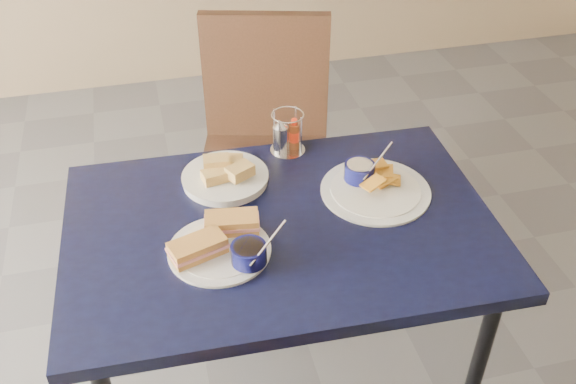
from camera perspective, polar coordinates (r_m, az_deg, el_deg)
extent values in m
cube|color=black|center=(1.75, -0.64, -3.25)|extent=(1.19, 0.82, 0.04)
cylinder|color=black|center=(1.98, 16.47, -14.80)|extent=(0.04, 0.04, 0.71)
cylinder|color=black|center=(2.22, -15.35, -7.45)|extent=(0.04, 0.04, 0.71)
cylinder|color=black|center=(2.35, 9.67, -3.41)|extent=(0.04, 0.04, 0.71)
cube|color=black|center=(2.41, -2.11, 2.32)|extent=(0.57, 0.56, 0.04)
cylinder|color=black|center=(2.41, -5.52, -5.65)|extent=(0.04, 0.04, 0.46)
cylinder|color=black|center=(2.47, 3.26, -4.20)|extent=(0.04, 0.04, 0.46)
cylinder|color=black|center=(2.68, -6.79, -0.52)|extent=(0.04, 0.04, 0.46)
cylinder|color=black|center=(2.74, 1.12, 0.66)|extent=(0.04, 0.04, 0.46)
cube|color=black|center=(2.44, -3.28, 10.16)|extent=(0.47, 0.17, 0.49)
cylinder|color=white|center=(1.66, -6.11, -5.15)|extent=(0.27, 0.27, 0.01)
cylinder|color=white|center=(1.66, -6.12, -5.01)|extent=(0.22, 0.22, 0.00)
cube|color=#D4984C|center=(1.63, -8.03, -4.92)|extent=(0.15, 0.11, 0.04)
cube|color=#D68783|center=(1.63, -8.02, -5.03)|extent=(0.16, 0.12, 0.01)
cube|color=#D4984C|center=(1.69, -5.02, -2.73)|extent=(0.15, 0.09, 0.04)
cube|color=#D68783|center=(1.70, -5.01, -2.85)|extent=(0.15, 0.10, 0.01)
cylinder|color=#090A34|center=(1.60, -3.51, -5.49)|extent=(0.09, 0.09, 0.05)
cylinder|color=black|center=(1.59, -3.53, -5.06)|extent=(0.08, 0.08, 0.01)
cylinder|color=silver|center=(1.56, -1.80, -4.55)|extent=(0.11, 0.07, 0.08)
cylinder|color=white|center=(1.86, 7.78, 0.11)|extent=(0.32, 0.32, 0.01)
cylinder|color=white|center=(1.86, 7.79, 0.25)|extent=(0.26, 0.26, 0.00)
cube|color=gold|center=(1.87, 8.56, 0.75)|extent=(0.07, 0.06, 0.03)
cube|color=gold|center=(1.88, 8.99, 1.01)|extent=(0.08, 0.06, 0.02)
cube|color=gold|center=(1.87, 7.66, 1.07)|extent=(0.06, 0.08, 0.02)
cube|color=gold|center=(1.90, 8.65, 1.74)|extent=(0.07, 0.08, 0.01)
cube|color=gold|center=(1.89, 7.15, 1.93)|extent=(0.08, 0.08, 0.01)
cube|color=gold|center=(1.91, 7.81, 2.39)|extent=(0.07, 0.05, 0.01)
cube|color=gold|center=(1.82, 7.56, 0.61)|extent=(0.08, 0.07, 0.02)
cylinder|color=#090A34|center=(1.88, 6.37, 1.84)|extent=(0.09, 0.09, 0.05)
cylinder|color=beige|center=(1.87, 6.40, 2.23)|extent=(0.08, 0.08, 0.01)
cylinder|color=silver|center=(1.85, 7.98, 2.76)|extent=(0.11, 0.07, 0.08)
cylinder|color=white|center=(1.89, -5.59, 1.17)|extent=(0.25, 0.25, 0.02)
cylinder|color=white|center=(1.88, -5.61, 1.43)|extent=(0.20, 0.20, 0.00)
cube|color=#DEB061|center=(1.85, -6.46, 1.41)|extent=(0.08, 0.06, 0.03)
cube|color=#DEB061|center=(1.90, -5.21, 2.65)|extent=(0.09, 0.07, 0.03)
cube|color=#DEB061|center=(1.85, -4.29, 1.85)|extent=(0.09, 0.08, 0.03)
cube|color=#DEB061|center=(1.88, -6.38, 2.60)|extent=(0.08, 0.06, 0.03)
cylinder|color=silver|center=(2.02, -0.04, 3.75)|extent=(0.11, 0.11, 0.01)
cylinder|color=silver|center=(2.01, 0.67, 6.01)|extent=(0.01, 0.01, 0.13)
cylinder|color=silver|center=(2.00, -1.22, 5.76)|extent=(0.01, 0.01, 0.13)
cylinder|color=silver|center=(1.94, -0.77, 4.74)|extent=(0.01, 0.01, 0.13)
cylinder|color=silver|center=(1.96, 1.17, 5.00)|extent=(0.01, 0.01, 0.13)
torus|color=silver|center=(1.95, -0.04, 6.88)|extent=(0.10, 0.10, 0.00)
cylinder|color=silver|center=(1.99, -0.65, 4.76)|extent=(0.05, 0.05, 0.08)
cone|color=silver|center=(1.96, -0.67, 6.07)|extent=(0.04, 0.04, 0.02)
cylinder|color=brown|center=(2.00, 0.54, 5.00)|extent=(0.03, 0.03, 0.08)
cylinder|color=red|center=(2.00, 0.54, 5.00)|extent=(0.03, 0.03, 0.03)
cylinder|color=red|center=(1.97, 0.55, 6.26)|extent=(0.02, 0.02, 0.02)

